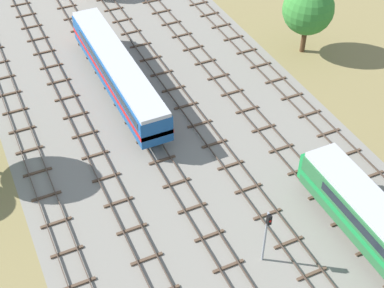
% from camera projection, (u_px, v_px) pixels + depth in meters
% --- Properties ---
extents(ground_plane, '(480.00, 480.00, 0.00)m').
position_uv_depth(ground_plane, '(148.00, 93.00, 54.33)').
color(ground_plane, olive).
extents(ballast_bed, '(28.78, 176.00, 0.01)m').
position_uv_depth(ballast_bed, '(148.00, 93.00, 54.32)').
color(ballast_bed, gray).
rests_on(ballast_bed, ground).
extents(track_far_left, '(2.40, 126.00, 0.29)m').
position_uv_depth(track_far_left, '(18.00, 120.00, 50.99)').
color(track_far_left, '#47382D').
rests_on(track_far_left, ground).
extents(track_left, '(2.40, 126.00, 0.29)m').
position_uv_depth(track_left, '(71.00, 106.00, 52.56)').
color(track_left, '#47382D').
rests_on(track_left, ground).
extents(track_centre_left, '(2.40, 126.00, 0.29)m').
position_uv_depth(track_centre_left, '(121.00, 93.00, 54.13)').
color(track_centre_left, '#47382D').
rests_on(track_centre_left, ground).
extents(track_centre, '(2.40, 126.00, 0.29)m').
position_uv_depth(track_centre, '(167.00, 80.00, 55.70)').
color(track_centre, '#47382D').
rests_on(track_centre, ground).
extents(track_centre_right, '(2.40, 126.00, 0.29)m').
position_uv_depth(track_centre_right, '(212.00, 69.00, 57.27)').
color(track_centre_right, '#47382D').
rests_on(track_centre_right, ground).
extents(track_right, '(2.40, 126.00, 0.29)m').
position_uv_depth(track_right, '(253.00, 58.00, 58.84)').
color(track_right, '#47382D').
rests_on(track_right, ground).
extents(diesel_railcar_centre_left_near, '(2.96, 20.50, 3.80)m').
position_uv_depth(diesel_railcar_centre_left_near, '(117.00, 70.00, 52.68)').
color(diesel_railcar_centre_left_near, '#194C8C').
rests_on(diesel_railcar_centre_left_near, ground).
extents(signal_post_nearest, '(0.28, 0.47, 4.95)m').
position_uv_depth(signal_post_nearest, '(266.00, 231.00, 37.29)').
color(signal_post_nearest, gray).
rests_on(signal_post_nearest, ground).
extents(lineside_tree_3, '(5.32, 5.32, 7.66)m').
position_uv_depth(lineside_tree_3, '(308.00, 9.00, 56.76)').
color(lineside_tree_3, '#4C331E').
rests_on(lineside_tree_3, ground).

